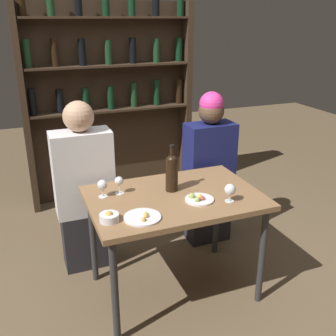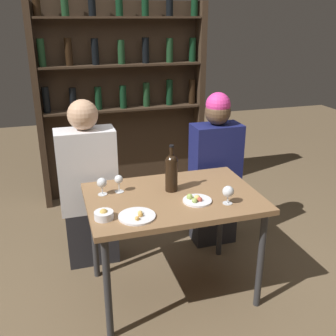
{
  "view_description": "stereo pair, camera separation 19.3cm",
  "coord_description": "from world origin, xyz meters",
  "px_view_note": "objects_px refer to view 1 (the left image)",
  "views": [
    {
      "loc": [
        -0.88,
        -2.13,
        1.82
      ],
      "look_at": [
        0.0,
        0.11,
        0.89
      ],
      "focal_mm": 42.0,
      "sensor_mm": 36.0,
      "label": 1
    },
    {
      "loc": [
        -0.7,
        -2.2,
        1.82
      ],
      "look_at": [
        0.0,
        0.11,
        0.89
      ],
      "focal_mm": 42.0,
      "sensor_mm": 36.0,
      "label": 2
    }
  ],
  "objects_px": {
    "food_plate_0": "(143,217)",
    "snack_bowl": "(109,217)",
    "wine_bottle": "(172,171)",
    "wine_glass_0": "(230,190)",
    "seated_person_left": "(85,192)",
    "wine_glass_2": "(102,185)",
    "wine_glass_1": "(119,182)",
    "food_plate_1": "(199,199)",
    "seated_person_right": "(209,171)"
  },
  "relations": [
    {
      "from": "food_plate_0",
      "to": "snack_bowl",
      "type": "height_order",
      "value": "snack_bowl"
    },
    {
      "from": "snack_bowl",
      "to": "wine_bottle",
      "type": "bearing_deg",
      "value": 28.38
    },
    {
      "from": "wine_glass_0",
      "to": "seated_person_left",
      "type": "relative_size",
      "value": 0.09
    },
    {
      "from": "wine_glass_2",
      "to": "snack_bowl",
      "type": "xyz_separation_m",
      "value": [
        -0.04,
        -0.33,
        -0.06
      ]
    },
    {
      "from": "wine_glass_1",
      "to": "wine_glass_2",
      "type": "xyz_separation_m",
      "value": [
        -0.11,
        -0.01,
        -0.0
      ]
    },
    {
      "from": "wine_glass_0",
      "to": "wine_glass_2",
      "type": "bearing_deg",
      "value": 153.96
    },
    {
      "from": "wine_bottle",
      "to": "wine_glass_2",
      "type": "distance_m",
      "value": 0.46
    },
    {
      "from": "wine_bottle",
      "to": "wine_glass_2",
      "type": "height_order",
      "value": "wine_bottle"
    },
    {
      "from": "wine_glass_1",
      "to": "food_plate_0",
      "type": "distance_m",
      "value": 0.39
    },
    {
      "from": "wine_bottle",
      "to": "food_plate_1",
      "type": "height_order",
      "value": "wine_bottle"
    },
    {
      "from": "wine_glass_1",
      "to": "seated_person_right",
      "type": "bearing_deg",
      "value": 24.41
    },
    {
      "from": "wine_bottle",
      "to": "wine_glass_2",
      "type": "bearing_deg",
      "value": 171.61
    },
    {
      "from": "food_plate_1",
      "to": "seated_person_left",
      "type": "height_order",
      "value": "seated_person_left"
    },
    {
      "from": "snack_bowl",
      "to": "wine_glass_2",
      "type": "bearing_deg",
      "value": 83.51
    },
    {
      "from": "wine_glass_0",
      "to": "seated_person_left",
      "type": "bearing_deg",
      "value": 136.03
    },
    {
      "from": "seated_person_left",
      "to": "seated_person_right",
      "type": "distance_m",
      "value": 1.02
    },
    {
      "from": "wine_glass_2",
      "to": "seated_person_right",
      "type": "xyz_separation_m",
      "value": [
        0.97,
        0.4,
        -0.19
      ]
    },
    {
      "from": "seated_person_left",
      "to": "seated_person_right",
      "type": "bearing_deg",
      "value": -0.0
    },
    {
      "from": "wine_glass_0",
      "to": "seated_person_right",
      "type": "bearing_deg",
      "value": 72.06
    },
    {
      "from": "wine_glass_1",
      "to": "wine_glass_2",
      "type": "relative_size",
      "value": 1.01
    },
    {
      "from": "seated_person_left",
      "to": "seated_person_right",
      "type": "relative_size",
      "value": 1.0
    },
    {
      "from": "snack_bowl",
      "to": "seated_person_left",
      "type": "height_order",
      "value": "seated_person_left"
    },
    {
      "from": "food_plate_0",
      "to": "snack_bowl",
      "type": "xyz_separation_m",
      "value": [
        -0.19,
        0.04,
        0.02
      ]
    },
    {
      "from": "wine_glass_1",
      "to": "seated_person_left",
      "type": "bearing_deg",
      "value": 113.43
    },
    {
      "from": "wine_glass_0",
      "to": "food_plate_0",
      "type": "xyz_separation_m",
      "value": [
        -0.58,
        -0.01,
        -0.07
      ]
    },
    {
      "from": "wine_glass_2",
      "to": "seated_person_left",
      "type": "height_order",
      "value": "seated_person_left"
    },
    {
      "from": "seated_person_left",
      "to": "food_plate_1",
      "type": "bearing_deg",
      "value": -48.0
    },
    {
      "from": "wine_glass_1",
      "to": "wine_glass_2",
      "type": "bearing_deg",
      "value": -174.63
    },
    {
      "from": "wine_glass_2",
      "to": "wine_glass_0",
      "type": "bearing_deg",
      "value": -26.04
    },
    {
      "from": "wine_bottle",
      "to": "food_plate_1",
      "type": "xyz_separation_m",
      "value": [
        0.1,
        -0.21,
        -0.13
      ]
    },
    {
      "from": "wine_glass_2",
      "to": "food_plate_1",
      "type": "height_order",
      "value": "wine_glass_2"
    },
    {
      "from": "wine_glass_1",
      "to": "seated_person_left",
      "type": "relative_size",
      "value": 0.09
    },
    {
      "from": "wine_bottle",
      "to": "seated_person_right",
      "type": "distance_m",
      "value": 0.74
    },
    {
      "from": "food_plate_0",
      "to": "seated_person_left",
      "type": "distance_m",
      "value": 0.81
    },
    {
      "from": "wine_glass_0",
      "to": "seated_person_right",
      "type": "relative_size",
      "value": 0.09
    },
    {
      "from": "wine_glass_1",
      "to": "snack_bowl",
      "type": "distance_m",
      "value": 0.38
    },
    {
      "from": "food_plate_0",
      "to": "food_plate_1",
      "type": "xyz_separation_m",
      "value": [
        0.4,
        0.09,
        0.0
      ]
    },
    {
      "from": "snack_bowl",
      "to": "wine_glass_0",
      "type": "bearing_deg",
      "value": -1.87
    },
    {
      "from": "snack_bowl",
      "to": "seated_person_left",
      "type": "relative_size",
      "value": 0.09
    },
    {
      "from": "food_plate_0",
      "to": "snack_bowl",
      "type": "bearing_deg",
      "value": 168.24
    },
    {
      "from": "wine_glass_0",
      "to": "snack_bowl",
      "type": "xyz_separation_m",
      "value": [
        -0.76,
        0.02,
        -0.05
      ]
    },
    {
      "from": "food_plate_1",
      "to": "seated_person_left",
      "type": "bearing_deg",
      "value": 132.0
    },
    {
      "from": "wine_glass_2",
      "to": "seated_person_left",
      "type": "relative_size",
      "value": 0.09
    },
    {
      "from": "food_plate_1",
      "to": "wine_glass_1",
      "type": "bearing_deg",
      "value": 147.02
    },
    {
      "from": "food_plate_1",
      "to": "snack_bowl",
      "type": "distance_m",
      "value": 0.59
    },
    {
      "from": "wine_glass_2",
      "to": "seated_person_left",
      "type": "bearing_deg",
      "value": 98.02
    },
    {
      "from": "wine_glass_2",
      "to": "food_plate_1",
      "type": "relative_size",
      "value": 0.64
    },
    {
      "from": "food_plate_1",
      "to": "seated_person_left",
      "type": "distance_m",
      "value": 0.91
    },
    {
      "from": "wine_bottle",
      "to": "seated_person_right",
      "type": "bearing_deg",
      "value": 41.88
    },
    {
      "from": "seated_person_left",
      "to": "food_plate_0",
      "type": "bearing_deg",
      "value": -75.05
    }
  ]
}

